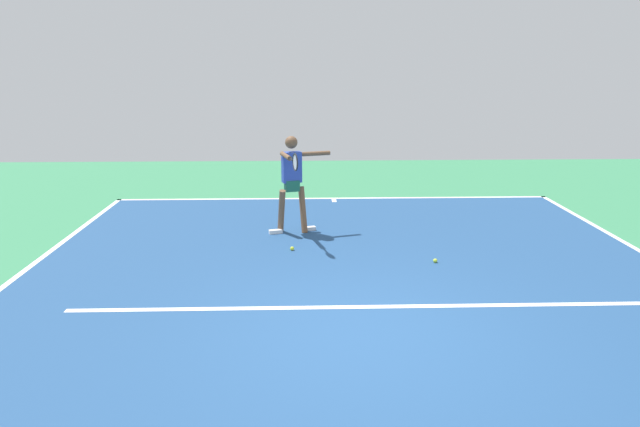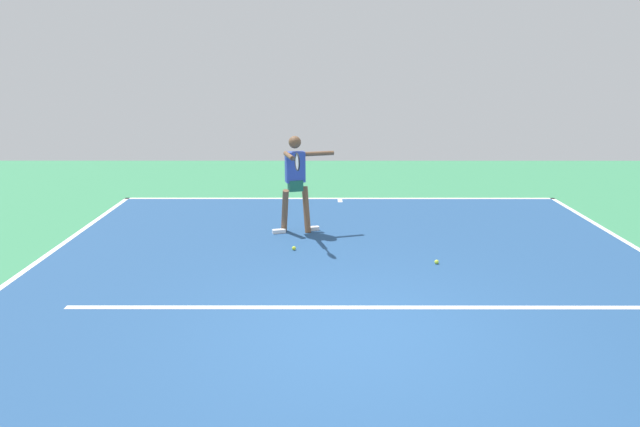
% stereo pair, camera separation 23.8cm
% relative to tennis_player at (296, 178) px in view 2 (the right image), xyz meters
% --- Properties ---
extents(ground_plane, '(23.08, 23.08, 0.00)m').
position_rel_tennis_player_xyz_m(ground_plane, '(-0.88, 3.96, -1.02)').
color(ground_plane, '#388456').
extents(court_surface, '(9.86, 13.19, 0.00)m').
position_rel_tennis_player_xyz_m(court_surface, '(-0.88, 3.96, -1.02)').
color(court_surface, navy).
rests_on(court_surface, ground_plane).
extents(court_line_baseline_near, '(9.86, 0.10, 0.01)m').
position_rel_tennis_player_xyz_m(court_line_baseline_near, '(-0.88, -2.59, -1.02)').
color(court_line_baseline_near, white).
rests_on(court_line_baseline_near, ground_plane).
extents(court_line_service, '(7.40, 0.10, 0.01)m').
position_rel_tennis_player_xyz_m(court_line_service, '(-0.88, 3.22, -1.02)').
color(court_line_service, white).
rests_on(court_line_service, ground_plane).
extents(court_line_centre_mark, '(0.10, 0.30, 0.01)m').
position_rel_tennis_player_xyz_m(court_line_centre_mark, '(-0.88, -2.39, -1.02)').
color(court_line_centre_mark, white).
rests_on(court_line_centre_mark, ground_plane).
extents(tennis_player, '(1.14, 1.29, 1.78)m').
position_rel_tennis_player_xyz_m(tennis_player, '(0.00, 0.00, 0.00)').
color(tennis_player, brown).
rests_on(tennis_player, ground_plane).
extents(tennis_ball_near_player, '(0.07, 0.07, 0.07)m').
position_rel_tennis_player_xyz_m(tennis_ball_near_player, '(-2.24, 1.64, -0.99)').
color(tennis_ball_near_player, '#C6E53D').
rests_on(tennis_ball_near_player, ground_plane).
extents(tennis_ball_near_service_line, '(0.07, 0.07, 0.07)m').
position_rel_tennis_player_xyz_m(tennis_ball_near_service_line, '(0.00, 1.00, -0.99)').
color(tennis_ball_near_service_line, '#CCE033').
rests_on(tennis_ball_near_service_line, ground_plane).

